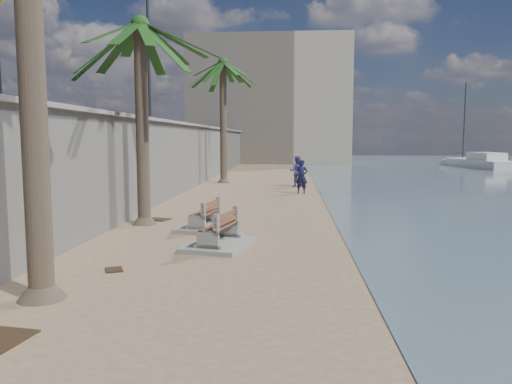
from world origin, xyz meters
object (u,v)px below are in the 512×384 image
object	(u,v)px
palm_mid	(140,27)
sailboat_west	(463,161)
yacht_far	(480,164)
bench_near	(219,232)
person_a	(302,174)
bench_far	(205,217)
person_b	(297,170)
palm_back	(223,64)

from	to	relation	value
palm_mid	sailboat_west	distance (m)	46.73
yacht_far	sailboat_west	size ratio (longest dim) A/B	1.02
bench_near	palm_mid	world-z (taller)	palm_mid
person_a	yacht_far	world-z (taller)	person_a
yacht_far	bench_far	bearing A→B (deg)	139.37
sailboat_west	person_a	bearing A→B (deg)	-120.69
bench_far	person_a	world-z (taller)	person_a
person_a	person_b	xyz separation A→B (m)	(-0.21, 3.70, -0.00)
palm_mid	person_a	bearing A→B (deg)	60.79
palm_back	palm_mid	bearing A→B (deg)	-91.94
bench_near	person_a	size ratio (longest dim) A/B	1.20
bench_far	person_b	size ratio (longest dim) A/B	1.12
yacht_far	person_a	bearing A→B (deg)	134.31
palm_back	person_a	xyz separation A→B (m)	(4.79, -5.91, -6.36)
palm_back	bench_near	bearing A→B (deg)	-82.66
yacht_far	sailboat_west	world-z (taller)	sailboat_west
palm_back	sailboat_west	distance (m)	34.33
palm_mid	person_b	distance (m)	15.10
person_a	yacht_far	xyz separation A→B (m)	(17.39, 23.52, -0.64)
sailboat_west	bench_far	bearing A→B (deg)	-117.64
palm_mid	person_b	xyz separation A→B (m)	(5.10, 13.20, -5.29)
yacht_far	palm_mid	bearing A→B (deg)	136.28
sailboat_west	bench_near	bearing A→B (deg)	-115.38
person_b	yacht_far	distance (m)	26.51
bench_far	bench_near	bearing A→B (deg)	-72.37
palm_back	yacht_far	xyz separation A→B (m)	(22.18, 17.60, -7.00)
palm_back	person_b	xyz separation A→B (m)	(4.58, -2.21, -6.37)
yacht_far	palm_back	bearing A→B (deg)	119.23
person_a	person_b	size ratio (longest dim) A/B	1.00
palm_mid	palm_back	world-z (taller)	palm_back
person_b	bench_near	bearing A→B (deg)	87.85
bench_near	bench_far	world-z (taller)	bench_near
bench_far	person_b	xyz separation A→B (m)	(2.98, 13.87, 0.62)
bench_far	palm_mid	size ratio (longest dim) A/B	0.30
palm_back	yacht_far	size ratio (longest dim) A/B	0.93
palm_back	sailboat_west	bearing A→B (deg)	47.05
palm_back	bench_far	bearing A→B (deg)	-84.34
palm_mid	person_b	bearing A→B (deg)	68.87
palm_back	sailboat_west	world-z (taller)	sailboat_west
bench_far	yacht_far	xyz separation A→B (m)	(20.58, 33.69, -0.02)
palm_back	yacht_far	world-z (taller)	palm_back
bench_far	palm_back	world-z (taller)	palm_back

